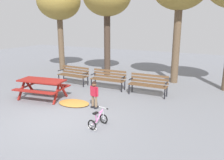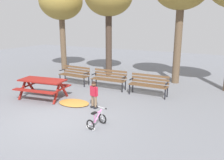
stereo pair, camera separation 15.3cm
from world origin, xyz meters
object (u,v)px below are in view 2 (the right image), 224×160
(park_bench_left, at_px, (109,78))
(park_bench_right, at_px, (149,83))
(picnic_table, at_px, (43,84))
(kids_bicycle, at_px, (96,120))
(child_standing, at_px, (94,93))
(park_bench_far_left, at_px, (75,74))

(park_bench_left, bearing_deg, park_bench_right, -2.01)
(picnic_table, xyz_separation_m, kids_bicycle, (3.23, -1.17, -0.39))
(picnic_table, distance_m, child_standing, 2.36)
(picnic_table, relative_size, kids_bicycle, 3.31)
(park_bench_left, relative_size, park_bench_right, 1.00)
(park_bench_left, xyz_separation_m, park_bench_right, (1.90, -0.07, 0.00))
(picnic_table, height_order, child_standing, child_standing)
(park_bench_right, distance_m, child_standing, 2.60)
(picnic_table, distance_m, park_bench_far_left, 2.40)
(park_bench_right, bearing_deg, child_standing, -117.29)
(kids_bicycle, bearing_deg, park_bench_right, 84.78)
(park_bench_far_left, relative_size, kids_bicycle, 2.69)
(picnic_table, distance_m, kids_bicycle, 3.46)
(picnic_table, bearing_deg, park_bench_far_left, 95.86)
(picnic_table, height_order, park_bench_far_left, park_bench_far_left)
(child_standing, bearing_deg, kids_bicycle, -54.71)
(park_bench_far_left, xyz_separation_m, child_standing, (2.60, -2.33, 0.06))
(park_bench_far_left, bearing_deg, child_standing, -41.79)
(park_bench_far_left, relative_size, park_bench_right, 1.00)
(park_bench_left, relative_size, kids_bicycle, 2.69)
(park_bench_far_left, bearing_deg, picnic_table, -84.14)
(picnic_table, bearing_deg, kids_bicycle, -19.95)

